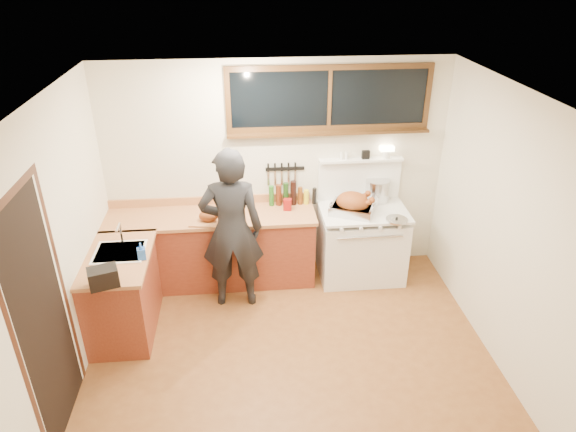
{
  "coord_description": "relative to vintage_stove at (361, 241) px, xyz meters",
  "views": [
    {
      "loc": [
        -0.41,
        -3.88,
        3.61
      ],
      "look_at": [
        0.05,
        0.85,
        1.15
      ],
      "focal_mm": 32.0,
      "sensor_mm": 36.0,
      "label": 1
    }
  ],
  "objects": [
    {
      "name": "stockpot",
      "position": [
        0.21,
        0.23,
        0.57
      ],
      "size": [
        0.37,
        0.37,
        0.27
      ],
      "color": "silver",
      "rests_on": "vintage_stove"
    },
    {
      "name": "man",
      "position": [
        -1.55,
        -0.41,
        0.47
      ],
      "size": [
        0.69,
        0.46,
        1.87
      ],
      "color": "black",
      "rests_on": "ground"
    },
    {
      "name": "sink_unit",
      "position": [
        -2.68,
        -0.71,
        0.38
      ],
      "size": [
        0.5,
        0.45,
        0.37
      ],
      "color": "white",
      "rests_on": "counter_left"
    },
    {
      "name": "coffee_tin",
      "position": [
        -0.89,
        0.08,
        0.5
      ],
      "size": [
        0.1,
        0.09,
        0.14
      ],
      "color": "maroon",
      "rests_on": "counter_back"
    },
    {
      "name": "soap_bottle",
      "position": [
        -2.43,
        -0.86,
        0.52
      ],
      "size": [
        0.09,
        0.1,
        0.18
      ],
      "color": "blue",
      "rests_on": "counter_left"
    },
    {
      "name": "roast_turkey",
      "position": [
        -0.15,
        -0.07,
        0.54
      ],
      "size": [
        0.59,
        0.53,
        0.26
      ],
      "color": "silver",
      "rests_on": "vintage_stove"
    },
    {
      "name": "ground_plane",
      "position": [
        -1.0,
        -1.41,
        -0.48
      ],
      "size": [
        4.0,
        3.5,
        0.02
      ],
      "primitive_type": "cube",
      "color": "brown"
    },
    {
      "name": "toaster",
      "position": [
        -2.7,
        -1.29,
        0.52
      ],
      "size": [
        0.3,
        0.25,
        0.18
      ],
      "color": "black",
      "rests_on": "counter_left"
    },
    {
      "name": "pitcher",
      "position": [
        -1.34,
        0.2,
        0.51
      ],
      "size": [
        0.09,
        0.09,
        0.16
      ],
      "color": "white",
      "rests_on": "counter_back"
    },
    {
      "name": "knife_strip",
      "position": [
        -0.92,
        0.32,
        0.84
      ],
      "size": [
        0.46,
        0.03,
        0.28
      ],
      "color": "black",
      "rests_on": "room_shell"
    },
    {
      "name": "pot_lid",
      "position": [
        0.31,
        -0.31,
        0.45
      ],
      "size": [
        0.29,
        0.29,
        0.04
      ],
      "color": "silver",
      "rests_on": "vintage_stove"
    },
    {
      "name": "back_window",
      "position": [
        -0.4,
        0.31,
        1.6
      ],
      "size": [
        2.32,
        0.13,
        0.77
      ],
      "color": "black",
      "rests_on": "room_shell"
    },
    {
      "name": "counter_back",
      "position": [
        -1.8,
        0.04,
        -0.01
      ],
      "size": [
        2.44,
        0.64,
        1.0
      ],
      "color": "maroon",
      "rests_on": "ground"
    },
    {
      "name": "bottle_cluster",
      "position": [
        -0.85,
        0.22,
        0.56
      ],
      "size": [
        0.57,
        0.07,
        0.3
      ],
      "color": "black",
      "rests_on": "counter_back"
    },
    {
      "name": "vintage_stove",
      "position": [
        0.0,
        0.0,
        0.0
      ],
      "size": [
        1.02,
        0.74,
        1.58
      ],
      "color": "white",
      "rests_on": "ground"
    },
    {
      "name": "saucepan",
      "position": [
        0.14,
        0.13,
        0.49
      ],
      "size": [
        0.18,
        0.28,
        0.11
      ],
      "color": "silver",
      "rests_on": "vintage_stove"
    },
    {
      "name": "room_shell",
      "position": [
        -1.0,
        -1.41,
        1.18
      ],
      "size": [
        4.1,
        3.6,
        2.65
      ],
      "color": "beige",
      "rests_on": "ground"
    },
    {
      "name": "left_doorway",
      "position": [
        -2.99,
        -1.96,
        0.62
      ],
      "size": [
        0.02,
        1.04,
        2.17
      ],
      "color": "black",
      "rests_on": "ground"
    },
    {
      "name": "cutting_board",
      "position": [
        -1.8,
        -0.14,
        0.49
      ],
      "size": [
        0.44,
        0.36,
        0.14
      ],
      "color": "#B57548",
      "rests_on": "counter_back"
    },
    {
      "name": "counter_left",
      "position": [
        -2.7,
        -0.79,
        -0.01
      ],
      "size": [
        0.64,
        1.09,
        0.9
      ],
      "color": "maroon",
      "rests_on": "ground"
    }
  ]
}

